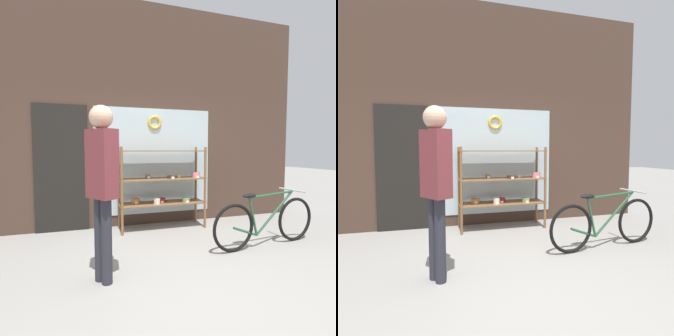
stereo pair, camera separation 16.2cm
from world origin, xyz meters
TOP-DOWN VIEW (x-y plane):
  - ground_plane at (0.00, 0.00)m, footprint 30.00×30.00m
  - storefront_facade at (-0.03, 2.27)m, footprint 6.23×0.13m
  - display_case at (0.27, 1.91)m, footprint 1.48×0.45m
  - bicycle at (1.40, 0.64)m, footprint 1.77×0.46m
  - pedestrian at (-0.84, 0.28)m, footprint 0.33×0.37m

SIDE VIEW (x-z plane):
  - ground_plane at x=0.00m, z-range 0.00..0.00m
  - bicycle at x=1.40m, z-range -0.04..0.74m
  - display_case at x=0.27m, z-range 0.10..1.51m
  - pedestrian at x=-0.84m, z-range 0.18..1.97m
  - storefront_facade at x=-0.03m, z-range -0.05..3.90m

